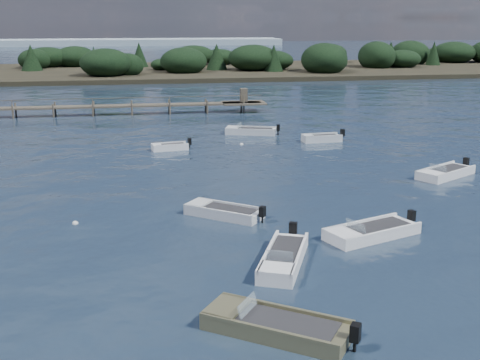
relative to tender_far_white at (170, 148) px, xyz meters
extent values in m
plane|color=#142030|center=(5.73, 31.89, -0.16)|extent=(400.00, 400.00, 0.00)
cube|color=silver|center=(-0.01, 0.00, -0.06)|extent=(3.09, 1.63, 0.69)
cube|color=silver|center=(-1.12, -0.18, 0.34)|extent=(0.86, 1.16, 0.14)
cube|color=#242426|center=(0.22, 0.04, 0.26)|extent=(2.13, 1.25, 0.12)
cube|color=silver|center=(0.07, -0.52, 0.34)|extent=(2.93, 0.58, 0.14)
cube|color=silver|center=(-0.09, 0.52, 0.34)|extent=(2.93, 0.58, 0.14)
cube|color=black|center=(1.66, 0.26, 0.46)|extent=(0.32, 0.37, 0.54)
cylinder|color=black|center=(1.66, 0.26, -0.01)|extent=(0.11, 0.11, 0.54)
cube|color=silver|center=(8.88, -22.34, -0.06)|extent=(5.32, 3.51, 0.73)
cube|color=silver|center=(7.11, -23.01, 0.37)|extent=(1.71, 1.99, 0.15)
cube|color=#242426|center=(9.25, -22.20, 0.29)|extent=(3.69, 2.60, 0.12)
cube|color=silver|center=(9.18, -23.16, 0.37)|extent=(4.70, 1.88, 0.15)
cube|color=silver|center=(8.57, -21.53, 0.37)|extent=(4.70, 1.88, 0.15)
cube|color=black|center=(11.42, -21.38, 0.49)|extent=(0.40, 0.43, 0.57)
cylinder|color=black|center=(11.42, -21.38, 0.00)|extent=(0.13, 0.13, 0.57)
cube|color=silver|center=(7.85, -22.73, 0.62)|extent=(0.63, 1.31, 0.43)
cube|color=silver|center=(13.51, 1.27, -0.05)|extent=(3.51, 1.59, 0.80)
cube|color=silver|center=(12.21, 1.18, 0.42)|extent=(0.90, 1.28, 0.16)
cube|color=#242426|center=(13.78, 1.28, 0.33)|extent=(2.39, 1.24, 0.14)
cube|color=silver|center=(13.55, 0.65, 0.42)|extent=(3.43, 0.36, 0.16)
cube|color=silver|center=(13.47, 1.88, 0.42)|extent=(3.43, 0.36, 0.16)
cube|color=black|center=(15.47, 1.39, 0.56)|extent=(0.34, 0.41, 0.63)
cylinder|color=black|center=(15.47, 1.39, 0.01)|extent=(0.12, 0.12, 0.63)
cube|color=silver|center=(7.96, 5.84, -0.05)|extent=(4.99, 3.14, 0.76)
cube|color=silver|center=(6.28, 6.41, 0.39)|extent=(1.56, 1.84, 0.15)
cube|color=#242426|center=(8.32, 5.72, 0.31)|extent=(3.46, 2.33, 0.13)
cube|color=silver|center=(7.71, 5.08, 0.39)|extent=(4.48, 1.62, 0.15)
cube|color=silver|center=(8.22, 6.60, 0.39)|extent=(4.48, 1.62, 0.15)
cube|color=black|center=(10.41, 5.02, 0.52)|extent=(0.41, 0.45, 0.60)
cylinder|color=black|center=(10.41, 5.02, 0.00)|extent=(0.14, 0.14, 0.60)
cube|color=silver|center=(6.99, 6.17, 0.65)|extent=(0.56, 1.24, 0.45)
cube|color=silver|center=(1.98, -17.93, -0.06)|extent=(4.39, 3.91, 0.71)
cube|color=silver|center=(0.69, -16.93, 0.36)|extent=(1.71, 1.79, 0.14)
cube|color=#242426|center=(2.25, -18.14, 0.28)|extent=(3.10, 2.81, 0.12)
cube|color=silver|center=(1.52, -18.53, 0.36)|extent=(3.47, 2.72, 0.14)
cube|color=silver|center=(2.44, -17.33, 0.36)|extent=(3.47, 2.72, 0.14)
cube|color=black|center=(3.85, -19.37, 0.48)|extent=(0.44, 0.45, 0.56)
cylinder|color=black|center=(3.85, -19.37, -0.01)|extent=(0.14, 0.14, 0.56)
cube|color=#646143|center=(1.96, -30.92, -0.05)|extent=(5.24, 4.46, 0.77)
cube|color=#646143|center=(0.38, -29.81, 0.40)|extent=(1.97, 2.09, 0.15)
cube|color=#242426|center=(2.29, -31.16, 0.32)|extent=(3.69, 3.22, 0.13)
cube|color=#646143|center=(1.46, -31.64, 0.40)|extent=(4.24, 3.03, 0.15)
cube|color=#646143|center=(2.46, -30.21, 0.40)|extent=(4.24, 3.03, 0.15)
cube|color=black|center=(4.24, -32.53, 0.54)|extent=(0.47, 0.49, 0.61)
cylinder|color=black|center=(4.24, -32.53, 0.01)|extent=(0.15, 0.15, 0.61)
cube|color=silver|center=(1.05, -30.28, 0.67)|extent=(0.92, 1.21, 0.46)
cube|color=silver|center=(18.39, -11.91, -0.06)|extent=(4.99, 3.92, 0.74)
cube|color=silver|center=(16.83, -12.81, 0.38)|extent=(1.79, 1.96, 0.15)
cube|color=#242426|center=(18.71, -11.72, 0.29)|extent=(3.50, 2.85, 0.13)
cube|color=silver|center=(18.81, -12.63, 0.38)|extent=(4.15, 2.49, 0.15)
cube|color=silver|center=(17.97, -11.19, 0.38)|extent=(4.15, 2.49, 0.15)
cube|color=black|center=(20.63, -10.60, 0.50)|extent=(0.43, 0.46, 0.58)
cylinder|color=black|center=(20.63, -10.60, 0.00)|extent=(0.14, 0.14, 0.58)
cube|color=silver|center=(17.49, -12.43, 0.63)|extent=(0.79, 1.19, 0.44)
cube|color=silver|center=(3.66, -25.00, -0.05)|extent=(3.42, 5.29, 0.79)
cube|color=silver|center=(2.91, -26.78, 0.41)|extent=(1.77, 1.67, 0.16)
cube|color=#242426|center=(3.82, -24.62, 0.32)|extent=(2.50, 3.67, 0.14)
cube|color=silver|center=(4.32, -25.28, 0.41)|extent=(2.10, 4.73, 0.16)
cube|color=silver|center=(3.00, -24.72, 0.41)|extent=(2.10, 4.73, 0.16)
cube|color=black|center=(4.75, -22.43, 0.55)|extent=(0.47, 0.44, 0.62)
cylinder|color=black|center=(4.75, -22.43, 0.01)|extent=(0.15, 0.15, 0.62)
cube|color=silver|center=(3.23, -26.03, 0.68)|extent=(1.11, 0.60, 0.47)
sphere|color=silver|center=(-6.06, -17.83, -0.16)|extent=(0.32, 0.32, 0.32)
sphere|color=silver|center=(6.24, 1.08, -0.16)|extent=(0.32, 0.32, 0.32)
cube|color=brown|center=(9.73, 19.89, 0.84)|extent=(5.00, 3.20, 0.18)
cube|color=brown|center=(9.73, 19.89, 1.74)|extent=(0.80, 0.80, 1.60)
cylinder|color=brown|center=(-16.00, 19.03, 0.24)|extent=(0.20, 0.20, 2.20)
cylinder|color=brown|center=(-16.00, 20.74, 0.24)|extent=(0.20, 0.20, 2.20)
cylinder|color=brown|center=(-11.74, 19.03, 0.24)|extent=(0.20, 0.20, 2.20)
cylinder|color=brown|center=(-11.74, 20.74, 0.24)|extent=(0.20, 0.20, 2.20)
cylinder|color=brown|center=(-7.47, 19.03, 0.24)|extent=(0.20, 0.20, 2.20)
cylinder|color=brown|center=(-7.47, 20.74, 0.24)|extent=(0.20, 0.20, 2.20)
cylinder|color=brown|center=(-3.20, 19.03, 0.24)|extent=(0.20, 0.20, 2.20)
cylinder|color=brown|center=(-3.20, 20.74, 0.24)|extent=(0.20, 0.20, 2.20)
cylinder|color=brown|center=(1.06, 19.03, 0.24)|extent=(0.20, 0.20, 2.20)
cylinder|color=brown|center=(1.06, 20.74, 0.24)|extent=(0.20, 0.20, 2.20)
cylinder|color=brown|center=(5.33, 19.03, 0.24)|extent=(0.20, 0.20, 2.20)
cylinder|color=brown|center=(5.33, 20.74, 0.24)|extent=(0.20, 0.20, 2.20)
cylinder|color=brown|center=(9.60, 19.03, 0.24)|extent=(0.20, 0.20, 2.20)
cylinder|color=brown|center=(9.60, 20.74, 0.24)|extent=(0.20, 0.20, 2.20)
cube|color=black|center=(30.73, 71.89, -0.16)|extent=(190.00, 40.00, 1.60)
ellipsoid|color=black|center=(30.73, 71.89, 2.64)|extent=(180.50, 36.00, 4.40)
camera|label=1|loc=(-2.44, -49.32, 10.50)|focal=45.00mm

